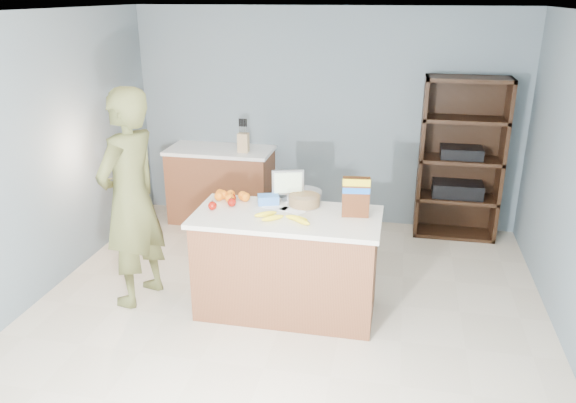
% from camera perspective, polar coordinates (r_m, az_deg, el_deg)
% --- Properties ---
extents(floor, '(4.50, 5.00, 0.02)m').
position_cam_1_polar(floor, '(4.81, -0.86, -12.69)').
color(floor, beige).
rests_on(floor, ground).
extents(walls, '(4.52, 5.02, 2.51)m').
position_cam_1_polar(walls, '(4.14, -0.98, 6.79)').
color(walls, slate).
rests_on(walls, ground).
extents(counter_peninsula, '(1.56, 0.76, 0.90)m').
position_cam_1_polar(counter_peninsula, '(4.86, -0.12, -6.68)').
color(counter_peninsula, brown).
rests_on(counter_peninsula, ground).
extents(back_cabinet, '(1.24, 0.62, 0.90)m').
position_cam_1_polar(back_cabinet, '(6.83, -6.77, 1.72)').
color(back_cabinet, brown).
rests_on(back_cabinet, ground).
extents(shelving_unit, '(0.90, 0.40, 1.80)m').
position_cam_1_polar(shelving_unit, '(6.56, 17.06, 3.93)').
color(shelving_unit, black).
rests_on(shelving_unit, ground).
extents(person, '(0.61, 0.79, 1.93)m').
position_cam_1_polar(person, '(5.02, -15.70, 0.26)').
color(person, brown).
rests_on(person, ground).
extents(knife_block, '(0.12, 0.10, 0.31)m').
position_cam_1_polar(knife_block, '(6.50, -4.56, 6.05)').
color(knife_block, tan).
rests_on(knife_block, back_cabinet).
extents(envelopes, '(0.40, 0.22, 0.00)m').
position_cam_1_polar(envelopes, '(4.78, -0.44, -0.76)').
color(envelopes, white).
rests_on(envelopes, counter_peninsula).
extents(bananas, '(0.50, 0.23, 0.04)m').
position_cam_1_polar(bananas, '(4.54, -0.43, -1.66)').
color(bananas, yellow).
rests_on(bananas, counter_peninsula).
extents(apples, '(0.21, 0.29, 0.07)m').
position_cam_1_polar(apples, '(4.86, -6.37, -0.05)').
color(apples, '#8E0D05').
rests_on(apples, counter_peninsula).
extents(oranges, '(0.33, 0.18, 0.08)m').
position_cam_1_polar(oranges, '(4.99, -5.90, 0.56)').
color(oranges, orange).
rests_on(oranges, counter_peninsula).
extents(blue_carton, '(0.21, 0.17, 0.08)m').
position_cam_1_polar(blue_carton, '(4.88, -2.01, 0.20)').
color(blue_carton, blue).
rests_on(blue_carton, counter_peninsula).
extents(salad_bowl, '(0.30, 0.30, 0.13)m').
position_cam_1_polar(salad_bowl, '(4.85, 1.67, 0.27)').
color(salad_bowl, '#267219').
rests_on(salad_bowl, counter_peninsula).
extents(tv, '(0.28, 0.12, 0.28)m').
position_cam_1_polar(tv, '(4.92, -0.02, 1.83)').
color(tv, silver).
rests_on(tv, counter_peninsula).
extents(cereal_box, '(0.23, 0.11, 0.33)m').
position_cam_1_polar(cereal_box, '(4.59, 6.92, 0.76)').
color(cereal_box, '#592B14').
rests_on(cereal_box, counter_peninsula).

